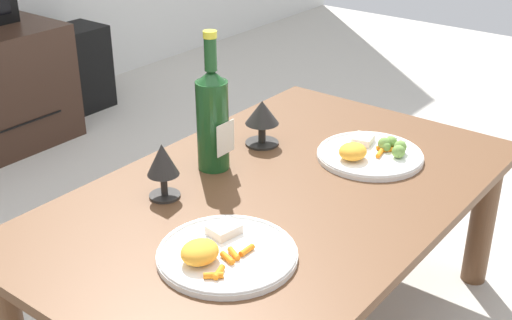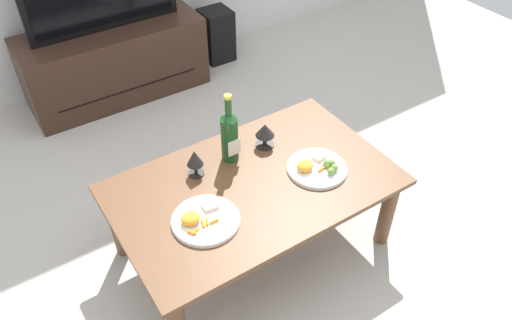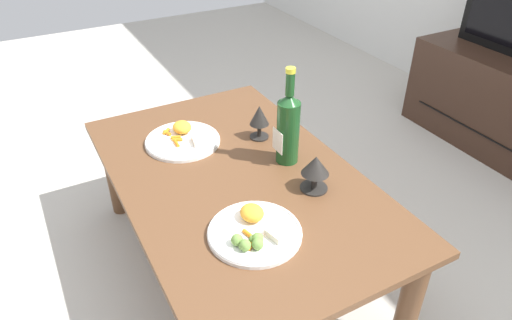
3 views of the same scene
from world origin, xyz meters
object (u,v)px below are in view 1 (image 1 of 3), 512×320
dining_table (278,215)px  goblet_right (262,116)px  wine_bottle (212,116)px  goblet_left (163,163)px  dinner_plate_right (370,153)px  floor_speaker (82,67)px  dinner_plate_left (224,253)px

dining_table → goblet_right: 0.30m
wine_bottle → goblet_left: 0.19m
goblet_left → dinner_plate_right: goblet_left is taller
floor_speaker → goblet_left: bearing=-122.3°
wine_bottle → dining_table: bearing=-90.0°
goblet_left → dinner_plate_left: size_ratio=0.48×
goblet_right → dinner_plate_left: (-0.47, -0.27, -0.07)m
floor_speaker → wine_bottle: bearing=-117.1°
dinner_plate_left → dinner_plate_right: (0.57, -0.00, 0.00)m
goblet_left → dinner_plate_left: bearing=-111.8°
goblet_left → goblet_right: bearing=-0.0°
floor_speaker → wine_bottle: wine_bottle is taller
goblet_right → dinner_plate_right: (0.10, -0.27, -0.07)m
dining_table → wine_bottle: size_ratio=3.54×
dining_table → wine_bottle: wine_bottle is taller
dinner_plate_left → goblet_left: bearing=68.2°
floor_speaker → dinner_plate_left: bearing=-120.8°
dining_table → goblet_right: size_ratio=9.95×
dining_table → goblet_left: goblet_left is taller
goblet_right → dinner_plate_right: 0.30m
wine_bottle → dinner_plate_right: (0.28, -0.28, -0.12)m
floor_speaker → dinner_plate_left: size_ratio=1.38×
floor_speaker → goblet_right: goblet_right is taller
wine_bottle → dinner_plate_left: wine_bottle is taller
dining_table → goblet_left: (-0.18, 0.19, 0.15)m
goblet_right → dining_table: bearing=-134.5°
dinner_plate_right → goblet_left: bearing=149.9°
goblet_right → dinner_plate_left: 0.55m
dining_table → dinner_plate_right: 0.31m
dining_table → dinner_plate_left: (-0.29, -0.08, 0.08)m
dining_table → goblet_right: (0.18, 0.19, 0.15)m
floor_speaker → dining_table: bearing=-114.3°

